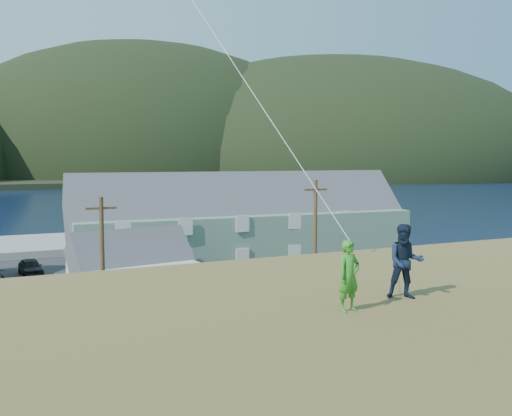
{
  "coord_description": "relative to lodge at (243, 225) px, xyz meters",
  "views": [
    {
      "loc": [
        -5.8,
        -29.15,
        10.44
      ],
      "look_at": [
        1.9,
        -12.13,
        8.8
      ],
      "focal_mm": 40.0,
      "sensor_mm": 36.0,
      "label": 1
    }
  ],
  "objects": [
    {
      "name": "ground",
      "position": [
        -14.84,
        -19.29,
        -4.26
      ],
      "size": [
        900.0,
        900.0,
        0.0
      ],
      "primitive_type": "plane",
      "color": "#0A1638",
      "rests_on": "ground"
    },
    {
      "name": "lodge",
      "position": [
        0.0,
        0.0,
        0.0
      ],
      "size": [
        31.71,
        9.85,
        11.06
      ],
      "rotation": [
        0.0,
        0.0,
        -0.03
      ],
      "color": "slate",
      "rests_on": "waterfront_lot"
    },
    {
      "name": "grass_strip",
      "position": [
        -14.84,
        -21.29,
        -4.21
      ],
      "size": [
        110.0,
        8.0,
        0.1
      ],
      "primitive_type": "cube",
      "color": "#4C3D19",
      "rests_on": "ground"
    },
    {
      "name": "kite_flyer_navy",
      "position": [
        -12.16,
        -38.05,
        3.8
      ],
      "size": [
        1.05,
        0.98,
        1.73
      ],
      "primitive_type": "imported",
      "rotation": [
        0.0,
        0.0,
        -0.51
      ],
      "color": "#121D32",
      "rests_on": "hillside"
    },
    {
      "name": "far_hills",
      "position": [
        20.75,
        260.09,
        -2.26
      ],
      "size": [
        760.0,
        265.0,
        143.0
      ],
      "color": "black",
      "rests_on": "ground"
    },
    {
      "name": "waterfront_lot",
      "position": [
        -14.84,
        -2.29,
        -4.2
      ],
      "size": [
        72.0,
        36.0,
        0.12
      ],
      "primitive_type": "cube",
      "color": "#28282B",
      "rests_on": "ground"
    },
    {
      "name": "utility_poles",
      "position": [
        -16.47,
        -17.79,
        0.19
      ],
      "size": [
        28.82,
        0.24,
        8.96
      ],
      "color": "#47331E",
      "rests_on": "waterfront_lot"
    },
    {
      "name": "far_shore",
      "position": [
        -14.84,
        310.71,
        -3.26
      ],
      "size": [
        900.0,
        320.0,
        2.0
      ],
      "primitive_type": "cube",
      "color": "black",
      "rests_on": "ground"
    },
    {
      "name": "kite_flyer_green",
      "position": [
        -13.96,
        -38.45,
        3.69
      ],
      "size": [
        0.61,
        0.46,
        1.52
      ],
      "primitive_type": "imported",
      "rotation": [
        0.0,
        0.0,
        0.19
      ],
      "color": "#318825",
      "rests_on": "hillside"
    },
    {
      "name": "shed_white",
      "position": [
        -12.3,
        -9.19,
        -1.74
      ],
      "size": [
        9.0,
        6.72,
        6.56
      ],
      "rotation": [
        0.0,
        0.0,
        0.17
      ],
      "color": "silver",
      "rests_on": "waterfront_lot"
    }
  ]
}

